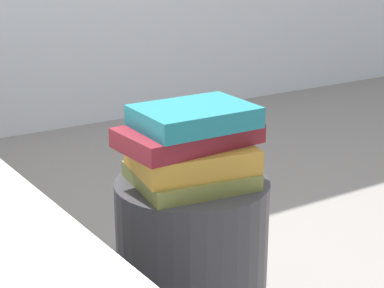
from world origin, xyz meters
name	(u,v)px	position (x,y,z in m)	size (l,w,h in m)	color
side_table	(192,278)	(0.00, 0.00, 0.23)	(0.32, 0.32, 0.45)	#333338
book_olive	(190,175)	(-0.01, -0.01, 0.47)	(0.23, 0.20, 0.03)	olive
book_ochre	(192,157)	(-0.01, -0.01, 0.51)	(0.23, 0.18, 0.05)	#B7842D
book_maroon	(187,135)	(-0.01, 0.00, 0.55)	(0.27, 0.16, 0.04)	maroon
book_teal	(195,116)	(0.00, -0.01, 0.59)	(0.23, 0.17, 0.04)	#1E727F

